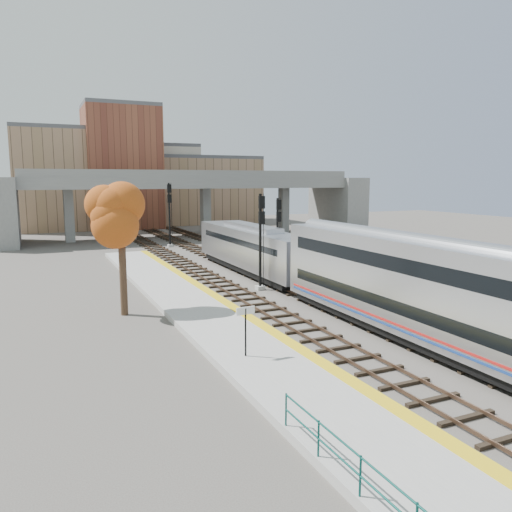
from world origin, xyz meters
name	(u,v)px	position (x,y,z in m)	size (l,w,h in m)	color
ground	(331,314)	(0.00, 0.00, 0.00)	(160.00, 160.00, 0.00)	#47423D
platform	(220,325)	(-7.25, 0.00, 0.17)	(4.50, 60.00, 0.35)	#9E9E99
yellow_strip	(251,318)	(-5.35, 0.00, 0.35)	(0.70, 60.00, 0.01)	yellow
tracks	(260,276)	(0.93, 12.50, 0.08)	(10.70, 95.00, 0.25)	black
overpass	(192,196)	(4.92, 45.00, 5.81)	(54.00, 12.00, 9.50)	slate
buildings_far	(137,181)	(1.26, 66.57, 7.88)	(43.00, 21.00, 20.60)	#9B755A
parking_lot	(304,247)	(14.00, 28.00, 0.02)	(14.00, 18.00, 0.04)	black
locomotive	(251,248)	(1.00, 14.47, 2.28)	(3.02, 19.05, 4.10)	#A8AAB2
coach	(444,296)	(1.00, -8.14, 2.80)	(3.03, 25.00, 5.00)	#A8AAB2
signal_mast_near	(261,242)	(-1.10, 7.97, 3.61)	(0.60, 0.64, 7.21)	#9E9E99
signal_mast_mid	(278,237)	(3.00, 13.31, 3.23)	(0.60, 0.64, 6.66)	#9E9E99
signal_mast_far	(170,214)	(-1.10, 34.60, 4.02)	(0.60, 0.64, 7.83)	#9E9E99
station_sign	(246,321)	(-8.07, -5.53, 1.98)	(0.90, 0.10, 2.27)	black
tree	(121,215)	(-11.65, 5.08, 6.14)	(3.60, 3.60, 8.27)	#382619
car_a	(286,248)	(9.43, 24.03, 0.58)	(1.27, 3.15, 1.07)	#99999E
car_b	(301,241)	(14.08, 28.75, 0.62)	(1.22, 3.51, 1.16)	#99999E
car_c	(310,236)	(17.68, 32.85, 0.61)	(1.59, 3.90, 1.13)	#99999E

